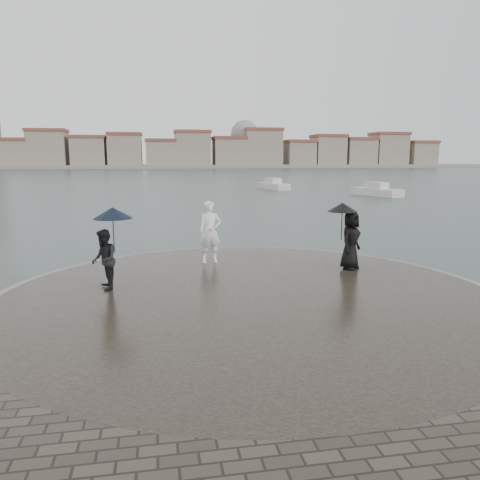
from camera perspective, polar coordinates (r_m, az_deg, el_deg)
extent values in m
plane|color=#2B3835|center=(8.30, 6.11, -15.70)|extent=(400.00, 400.00, 0.00)
cylinder|color=gray|center=(11.41, 1.17, -7.51)|extent=(12.50, 12.50, 0.32)
cylinder|color=#2D261E|center=(11.41, 1.17, -7.41)|extent=(11.90, 11.90, 0.36)
imported|color=white|center=(14.50, -3.66, 0.97)|extent=(0.72, 0.48, 1.93)
imported|color=black|center=(11.99, -16.25, -2.33)|extent=(0.70, 0.83, 1.51)
cylinder|color=black|center=(11.96, -15.15, 0.59)|extent=(0.02, 0.02, 0.90)
cone|color=black|center=(11.88, -15.27, 3.20)|extent=(0.99, 0.99, 0.28)
imported|color=black|center=(14.04, 13.32, -0.05)|extent=(0.98, 0.96, 1.70)
cylinder|color=black|center=(13.96, 12.29, 1.81)|extent=(0.02, 0.02, 0.90)
cone|color=black|center=(13.90, 12.37, 3.93)|extent=(0.90, 0.90, 0.26)
cube|color=gray|center=(170.21, -9.59, 8.84)|extent=(260.00, 20.00, 1.20)
cube|color=gray|center=(173.35, -25.91, 9.30)|extent=(10.00, 10.00, 9.00)
cube|color=brown|center=(173.44, -26.03, 10.95)|extent=(10.60, 10.60, 1.00)
cube|color=gray|center=(170.78, -22.34, 10.06)|extent=(12.00, 10.00, 12.00)
cube|color=brown|center=(171.00, -22.49, 12.24)|extent=(12.60, 10.60, 1.00)
cube|color=gray|center=(168.60, -17.93, 9.99)|extent=(11.00, 10.00, 10.00)
cube|color=brown|center=(168.73, -18.03, 11.86)|extent=(11.60, 10.60, 1.00)
cube|color=gray|center=(167.47, -13.80, 10.36)|extent=(11.00, 10.00, 11.00)
cube|color=brown|center=(167.65, -13.89, 12.41)|extent=(11.60, 10.60, 1.00)
cube|color=gray|center=(167.19, -9.62, 10.16)|extent=(10.00, 10.00, 9.00)
cube|color=brown|center=(167.29, -9.67, 11.87)|extent=(10.60, 10.60, 1.00)
cube|color=gray|center=(167.70, -5.81, 10.76)|extent=(12.00, 10.00, 12.00)
cube|color=brown|center=(167.92, -5.85, 12.98)|extent=(12.60, 10.60, 1.00)
cube|color=gray|center=(169.21, -1.33, 10.46)|extent=(11.00, 10.00, 10.00)
cube|color=brown|center=(169.35, -1.34, 12.32)|extent=(11.60, 10.60, 1.00)
cube|color=gray|center=(171.49, 2.70, 10.95)|extent=(13.00, 10.00, 13.00)
cube|color=brown|center=(171.76, 2.72, 13.28)|extent=(13.60, 10.60, 1.00)
cube|color=gray|center=(175.12, 7.24, 10.21)|extent=(10.00, 10.00, 9.00)
cube|color=brown|center=(175.22, 7.27, 11.84)|extent=(10.60, 10.60, 1.00)
cube|color=gray|center=(178.71, 10.67, 10.43)|extent=(11.00, 10.00, 11.00)
cube|color=brown|center=(178.88, 10.73, 12.35)|extent=(11.60, 10.60, 1.00)
cube|color=gray|center=(183.29, 14.23, 10.13)|extent=(11.00, 10.00, 10.00)
cube|color=brown|center=(183.42, 14.30, 11.85)|extent=(11.60, 10.60, 1.00)
cube|color=gray|center=(188.54, 17.62, 10.26)|extent=(12.00, 10.00, 12.00)
cube|color=brown|center=(188.74, 17.73, 12.23)|extent=(12.60, 10.60, 1.00)
cube|color=gray|center=(194.88, 21.03, 9.60)|extent=(10.00, 10.00, 9.00)
cube|color=brown|center=(194.97, 21.12, 11.07)|extent=(10.60, 10.60, 1.00)
sphere|color=gray|center=(172.40, 0.57, 12.78)|extent=(10.00, 10.00, 10.00)
cube|color=beige|center=(54.71, 4.05, 6.46)|extent=(2.81, 5.72, 0.90)
cube|color=beige|center=(54.67, 4.06, 7.09)|extent=(1.62, 2.22, 0.90)
cube|color=beige|center=(47.02, 16.31, 5.51)|extent=(3.27, 5.72, 0.90)
cube|color=beige|center=(46.98, 16.34, 6.24)|extent=(1.78, 2.28, 0.90)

